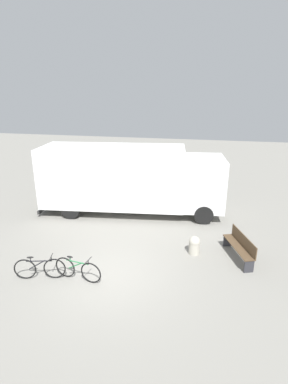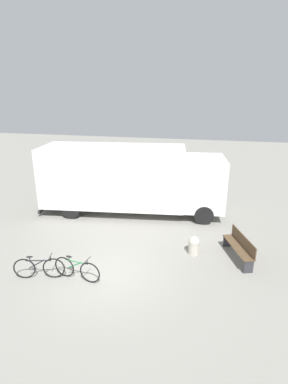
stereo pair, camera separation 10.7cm
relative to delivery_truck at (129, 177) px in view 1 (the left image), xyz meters
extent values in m
plane|color=gray|center=(0.72, -5.61, -1.82)|extent=(60.00, 60.00, 0.00)
cube|color=white|center=(-0.80, -0.10, 0.06)|extent=(7.20, 3.34, 2.88)
cube|color=silver|center=(3.59, 0.43, -0.16)|extent=(2.16, 2.64, 2.45)
cube|color=black|center=(-4.30, -0.51, -1.58)|extent=(0.38, 2.41, 0.16)
cylinder|color=black|center=(3.46, 1.53, -1.38)|extent=(0.91, 0.38, 0.88)
cylinder|color=black|center=(3.72, -0.67, -1.38)|extent=(0.91, 0.38, 0.88)
cylinder|color=black|center=(-2.83, 0.78, -1.38)|extent=(0.91, 0.38, 0.88)
cylinder|color=black|center=(-2.57, -1.42, -1.38)|extent=(0.91, 0.38, 0.88)
cube|color=brown|center=(5.03, -3.51, -1.34)|extent=(1.04, 1.98, 0.04)
cube|color=brown|center=(5.20, -3.45, -1.12)|extent=(0.69, 1.85, 0.47)
cube|color=#2D2D33|center=(5.35, -4.38, -1.59)|extent=(0.34, 0.16, 0.46)
cube|color=#2D2D33|center=(4.72, -2.63, -1.59)|extent=(0.34, 0.16, 0.46)
torus|color=black|center=(-1.88, -6.31, -1.46)|extent=(0.72, 0.22, 0.73)
torus|color=black|center=(-0.95, -6.08, -1.46)|extent=(0.72, 0.22, 0.73)
cylinder|color=black|center=(-1.41, -6.19, -1.17)|extent=(0.80, 0.24, 0.04)
cylinder|color=black|center=(-1.48, -6.21, -1.30)|extent=(0.54, 0.17, 0.34)
cylinder|color=black|center=(-1.67, -6.26, -1.11)|extent=(0.03, 0.03, 0.12)
ellipsoid|color=black|center=(-1.67, -6.26, -1.03)|extent=(0.24, 0.14, 0.05)
cylinder|color=black|center=(-1.02, -6.09, -1.09)|extent=(0.03, 0.03, 0.15)
cylinder|color=black|center=(-1.02, -6.09, -1.01)|extent=(0.13, 0.43, 0.02)
torus|color=black|center=(-0.64, -5.93, -1.46)|extent=(0.73, 0.14, 0.73)
torus|color=black|center=(0.31, -6.06, -1.46)|extent=(0.73, 0.14, 0.73)
cylinder|color=#26723F|center=(-0.17, -5.99, -1.17)|extent=(0.81, 0.14, 0.04)
cylinder|color=#26723F|center=(-0.24, -5.98, -1.30)|extent=(0.55, 0.11, 0.34)
cylinder|color=#26723F|center=(-0.43, -5.96, -1.11)|extent=(0.03, 0.03, 0.12)
ellipsoid|color=black|center=(-0.43, -5.96, -1.03)|extent=(0.23, 0.12, 0.05)
cylinder|color=black|center=(0.24, -6.05, -1.09)|extent=(0.03, 0.03, 0.15)
cylinder|color=black|center=(0.24, -6.05, -1.01)|extent=(0.08, 0.44, 0.02)
cylinder|color=#B2AD9E|center=(3.45, -3.51, -1.57)|extent=(0.41, 0.41, 0.50)
sphere|color=#B2AD9E|center=(3.45, -3.51, -1.32)|extent=(0.43, 0.43, 0.43)
camera|label=1|loc=(3.72, -13.73, 4.10)|focal=28.00mm
camera|label=2|loc=(3.82, -13.71, 4.10)|focal=28.00mm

